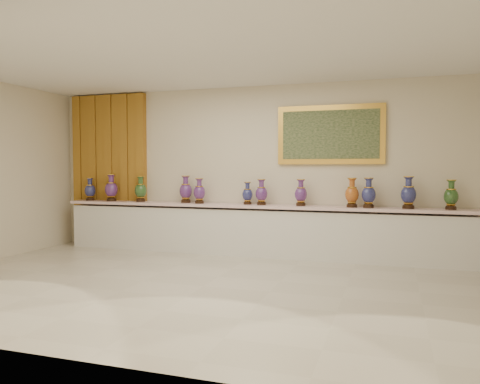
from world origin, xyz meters
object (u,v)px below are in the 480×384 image
at_px(counter, 253,231).
at_px(vase_2, 141,190).
at_px(vase_1, 111,189).
at_px(vase_0, 90,190).

relative_size(counter, vase_2, 14.90).
relative_size(counter, vase_1, 13.97).
height_order(vase_1, vase_2, vase_1).
bearing_deg(vase_2, vase_1, -175.99).
height_order(vase_0, vase_2, vase_2).
bearing_deg(vase_2, counter, 0.08).
bearing_deg(counter, vase_1, -179.07).
xyz_separation_m(counter, vase_0, (-3.36, -0.01, 0.66)).
xyz_separation_m(vase_1, vase_2, (0.62, 0.04, -0.01)).
bearing_deg(vase_1, vase_2, 4.01).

